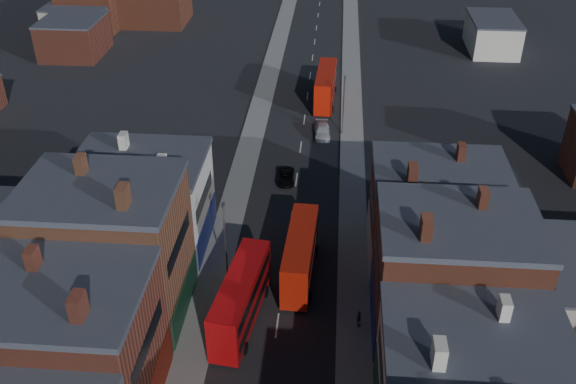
% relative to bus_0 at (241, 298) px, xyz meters
% --- Properties ---
extents(pavement_west, '(3.00, 200.00, 0.12)m').
position_rel_bus_0_xyz_m(pavement_west, '(-3.45, 25.67, -2.49)').
color(pavement_west, gray).
rests_on(pavement_west, ground).
extents(pavement_east, '(3.00, 200.00, 0.12)m').
position_rel_bus_0_xyz_m(pavement_east, '(9.55, 25.67, -2.49)').
color(pavement_east, gray).
rests_on(pavement_east, ground).
extents(lamp_post_2, '(0.25, 0.70, 8.12)m').
position_rel_bus_0_xyz_m(lamp_post_2, '(-2.15, 5.67, 2.16)').
color(lamp_post_2, slate).
rests_on(lamp_post_2, ground).
extents(lamp_post_3, '(0.25, 0.70, 8.12)m').
position_rel_bus_0_xyz_m(lamp_post_3, '(8.25, 35.67, 2.16)').
color(lamp_post_3, slate).
rests_on(lamp_post_3, ground).
extents(bus_0, '(3.90, 11.16, 4.72)m').
position_rel_bus_0_xyz_m(bus_0, '(0.00, 0.00, 0.00)').
color(bus_0, '#BB0A0D').
rests_on(bus_0, ground).
extents(bus_1, '(3.03, 10.65, 4.56)m').
position_rel_bus_0_xyz_m(bus_1, '(4.55, 6.46, -0.09)').
color(bus_1, red).
rests_on(bus_1, ground).
extents(bus_2, '(3.12, 11.09, 4.75)m').
position_rel_bus_0_xyz_m(bus_2, '(5.72, 45.66, 0.02)').
color(bus_2, '#B61708').
rests_on(bus_2, ground).
extents(car_2, '(2.14, 4.25, 1.15)m').
position_rel_bus_0_xyz_m(car_2, '(1.85, 23.29, -1.97)').
color(car_2, black).
rests_on(car_2, ground).
extents(car_3, '(2.26, 4.85, 1.37)m').
position_rel_bus_0_xyz_m(car_3, '(5.65, 35.06, -1.86)').
color(car_3, silver).
rests_on(car_3, ground).
extents(ped_3, '(0.61, 1.03, 1.64)m').
position_rel_bus_0_xyz_m(ped_3, '(9.89, 0.06, -1.60)').
color(ped_3, '#5A574D').
rests_on(ped_3, pavement_east).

